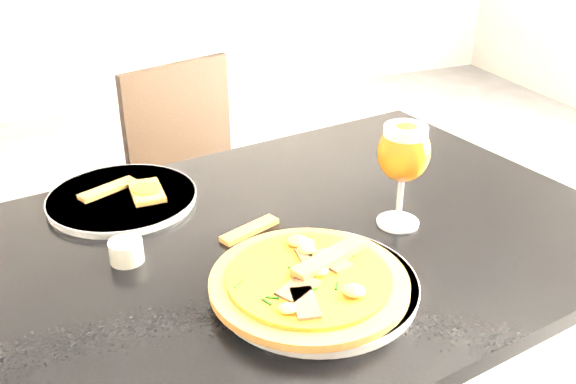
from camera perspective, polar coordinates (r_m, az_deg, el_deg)
name	(u,v)px	position (r m, az deg, el deg)	size (l,w,h in m)	color
dining_table	(284,281)	(1.18, -0.34, -7.87)	(1.32, 0.99, 0.75)	black
chair_far	(203,190)	(1.96, -7.55, 0.14)	(0.48, 0.48, 0.82)	black
plate_main	(316,286)	(0.99, 2.49, -8.31)	(0.31, 0.31, 0.02)	white
pizza	(309,280)	(0.97, 1.92, -7.79)	(0.30, 0.30, 0.03)	#9C5825
plate_second	(122,198)	(1.28, -14.51, -0.55)	(0.28, 0.28, 0.02)	white
crust_scraps	(134,191)	(1.28, -13.55, 0.13)	(0.16, 0.13, 0.01)	#9C5825
loose_crust	(250,230)	(1.14, -3.43, -3.37)	(0.12, 0.03, 0.01)	#9C5825
sauce_cup	(126,250)	(1.09, -14.19, -5.04)	(0.06, 0.06, 0.04)	#B5B4A3
beer_glass	(404,153)	(1.13, 10.26, 3.42)	(0.09, 0.09, 0.19)	silver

